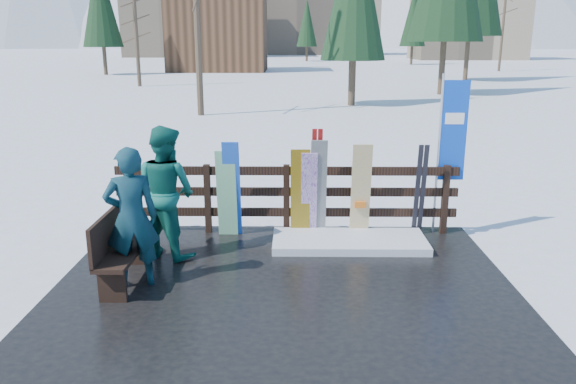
{
  "coord_description": "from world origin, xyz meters",
  "views": [
    {
      "loc": [
        0.13,
        -6.67,
        3.17
      ],
      "look_at": [
        0.04,
        1.0,
        1.1
      ],
      "focal_mm": 35.0,
      "sensor_mm": 36.0,
      "label": 1
    }
  ],
  "objects_px": {
    "snowboard_0": "(232,189)",
    "snowboard_3": "(309,195)",
    "snowboard_1": "(227,194)",
    "person_front": "(131,218)",
    "snowboard_4": "(318,189)",
    "person_back": "(166,192)",
    "snowboard_5": "(361,191)",
    "rental_flag": "(450,137)",
    "snowboard_2": "(300,193)",
    "bench": "(119,245)"
  },
  "relations": [
    {
      "from": "snowboard_0",
      "to": "snowboard_5",
      "type": "relative_size",
      "value": 1.03
    },
    {
      "from": "bench",
      "to": "person_front",
      "type": "distance_m",
      "value": 0.46
    },
    {
      "from": "snowboard_4",
      "to": "rental_flag",
      "type": "xyz_separation_m",
      "value": [
        2.1,
        0.27,
        0.8
      ]
    },
    {
      "from": "snowboard_0",
      "to": "snowboard_2",
      "type": "bearing_deg",
      "value": 0.0
    },
    {
      "from": "snowboard_4",
      "to": "person_front",
      "type": "height_order",
      "value": "person_front"
    },
    {
      "from": "snowboard_5",
      "to": "person_front",
      "type": "height_order",
      "value": "person_front"
    },
    {
      "from": "snowboard_0",
      "to": "snowboard_3",
      "type": "bearing_deg",
      "value": 0.0
    },
    {
      "from": "snowboard_2",
      "to": "snowboard_3",
      "type": "xyz_separation_m",
      "value": [
        0.14,
        -0.0,
        -0.03
      ]
    },
    {
      "from": "snowboard_1",
      "to": "rental_flag",
      "type": "height_order",
      "value": "rental_flag"
    },
    {
      "from": "snowboard_1",
      "to": "rental_flag",
      "type": "distance_m",
      "value": 3.69
    },
    {
      "from": "snowboard_0",
      "to": "snowboard_4",
      "type": "distance_m",
      "value": 1.38
    },
    {
      "from": "snowboard_4",
      "to": "snowboard_5",
      "type": "relative_size",
      "value": 1.05
    },
    {
      "from": "snowboard_1",
      "to": "person_front",
      "type": "bearing_deg",
      "value": -117.72
    },
    {
      "from": "rental_flag",
      "to": "snowboard_2",
      "type": "bearing_deg",
      "value": -173.56
    },
    {
      "from": "snowboard_0",
      "to": "rental_flag",
      "type": "bearing_deg",
      "value": 4.43
    },
    {
      "from": "snowboard_4",
      "to": "bench",
      "type": "bearing_deg",
      "value": -146.17
    },
    {
      "from": "bench",
      "to": "snowboard_4",
      "type": "distance_m",
      "value": 3.23
    },
    {
      "from": "bench",
      "to": "rental_flag",
      "type": "relative_size",
      "value": 0.58
    },
    {
      "from": "snowboard_5",
      "to": "person_back",
      "type": "xyz_separation_m",
      "value": [
        -2.93,
        -0.8,
        0.2
      ]
    },
    {
      "from": "snowboard_2",
      "to": "snowboard_3",
      "type": "bearing_deg",
      "value": -0.0
    },
    {
      "from": "bench",
      "to": "person_front",
      "type": "height_order",
      "value": "person_front"
    },
    {
      "from": "snowboard_4",
      "to": "person_front",
      "type": "relative_size",
      "value": 0.89
    },
    {
      "from": "snowboard_1",
      "to": "snowboard_5",
      "type": "xyz_separation_m",
      "value": [
        2.15,
        -0.0,
        0.05
      ]
    },
    {
      "from": "snowboard_3",
      "to": "rental_flag",
      "type": "xyz_separation_m",
      "value": [
        2.25,
        0.27,
        0.9
      ]
    },
    {
      "from": "snowboard_4",
      "to": "person_back",
      "type": "bearing_deg",
      "value": -160.42
    },
    {
      "from": "snowboard_1",
      "to": "snowboard_4",
      "type": "xyz_separation_m",
      "value": [
        1.47,
        -0.0,
        0.09
      ]
    },
    {
      "from": "snowboard_0",
      "to": "person_front",
      "type": "xyz_separation_m",
      "value": [
        -1.08,
        -1.88,
        0.12
      ]
    },
    {
      "from": "snowboard_3",
      "to": "snowboard_5",
      "type": "xyz_separation_m",
      "value": [
        0.82,
        -0.0,
        0.07
      ]
    },
    {
      "from": "snowboard_5",
      "to": "snowboard_3",
      "type": "bearing_deg",
      "value": 180.0
    },
    {
      "from": "snowboard_1",
      "to": "person_front",
      "type": "relative_size",
      "value": 0.79
    },
    {
      "from": "snowboard_1",
      "to": "person_back",
      "type": "xyz_separation_m",
      "value": [
        -0.78,
        -0.8,
        0.25
      ]
    },
    {
      "from": "snowboard_0",
      "to": "snowboard_5",
      "type": "bearing_deg",
      "value": 0.0
    },
    {
      "from": "bench",
      "to": "rental_flag",
      "type": "xyz_separation_m",
      "value": [
        4.77,
        2.06,
        1.09
      ]
    },
    {
      "from": "snowboard_3",
      "to": "person_back",
      "type": "height_order",
      "value": "person_back"
    },
    {
      "from": "snowboard_2",
      "to": "person_front",
      "type": "bearing_deg",
      "value": -139.1
    },
    {
      "from": "snowboard_4",
      "to": "person_front",
      "type": "bearing_deg",
      "value": -142.62
    },
    {
      "from": "snowboard_2",
      "to": "rental_flag",
      "type": "relative_size",
      "value": 0.57
    },
    {
      "from": "snowboard_0",
      "to": "snowboard_3",
      "type": "xyz_separation_m",
      "value": [
        1.23,
        0.0,
        -0.09
      ]
    },
    {
      "from": "bench",
      "to": "person_back",
      "type": "height_order",
      "value": "person_back"
    },
    {
      "from": "snowboard_1",
      "to": "snowboard_2",
      "type": "relative_size",
      "value": 0.98
    },
    {
      "from": "bench",
      "to": "snowboard_5",
      "type": "xyz_separation_m",
      "value": [
        3.35,
        1.79,
        0.26
      ]
    },
    {
      "from": "bench",
      "to": "person_back",
      "type": "xyz_separation_m",
      "value": [
        0.42,
        0.99,
        0.45
      ]
    },
    {
      "from": "rental_flag",
      "to": "person_back",
      "type": "height_order",
      "value": "rental_flag"
    },
    {
      "from": "rental_flag",
      "to": "person_front",
      "type": "xyz_separation_m",
      "value": [
        -4.56,
        -2.15,
        -0.69
      ]
    },
    {
      "from": "snowboard_5",
      "to": "bench",
      "type": "bearing_deg",
      "value": -151.86
    },
    {
      "from": "bench",
      "to": "person_front",
      "type": "relative_size",
      "value": 0.82
    },
    {
      "from": "bench",
      "to": "snowboard_3",
      "type": "bearing_deg",
      "value": 35.37
    },
    {
      "from": "snowboard_2",
      "to": "snowboard_4",
      "type": "xyz_separation_m",
      "value": [
        0.29,
        -0.0,
        0.08
      ]
    },
    {
      "from": "snowboard_4",
      "to": "snowboard_5",
      "type": "distance_m",
      "value": 0.68
    },
    {
      "from": "snowboard_0",
      "to": "rental_flag",
      "type": "relative_size",
      "value": 0.62
    }
  ]
}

